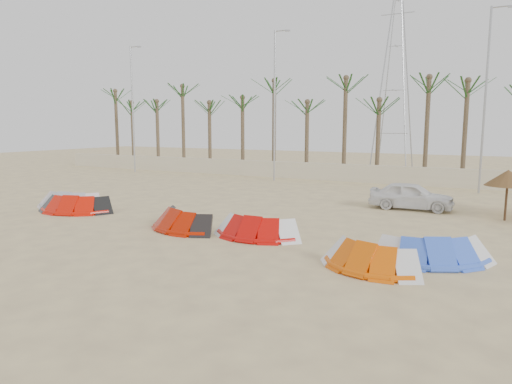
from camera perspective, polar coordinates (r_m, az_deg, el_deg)
The scene contains 15 objects.
ground at distance 14.78m, azimuth -11.24°, elevation -7.93°, with size 120.00×120.00×0.00m, color #DDC587.
boundary_wall at distance 34.30m, azimuth 12.82°, elevation 2.28°, with size 60.00×0.30×1.30m, color beige.
palm_line at distance 35.49m, azimuth 14.85°, elevation 11.77°, with size 52.00×4.00×7.70m.
lamp_a at distance 42.47m, azimuth -15.13°, elevation 10.21°, with size 1.25×0.14×11.00m.
lamp_b at distance 34.42m, azimuth 2.39°, elevation 11.02°, with size 1.25×0.14×11.00m.
lamp_c at distance 30.96m, azimuth 26.80°, elevation 10.48°, with size 1.25×0.14×11.00m.
pylon at distance 39.94m, azimuth 16.51°, elevation 2.01°, with size 3.00×3.00×14.00m, color #A5A8AD, non-canonical shape.
kite_grey at distance 24.89m, azimuth -21.87°, elevation -0.82°, with size 3.70×2.21×0.90m.
kite_red_left at distance 23.52m, azimuth -21.13°, elevation -1.27°, with size 3.92×2.44×0.90m.
kite_red_mid at distance 18.52m, azimuth -8.75°, elevation -3.25°, with size 3.77×2.47×0.90m.
kite_red_right at distance 16.98m, azimuth 0.44°, elevation -4.20°, with size 3.36×1.59×0.90m.
kite_orange at distance 13.66m, azimuth 14.19°, elevation -7.55°, with size 3.29×2.16×0.90m.
kite_blue at distance 15.00m, azimuth 21.50°, elevation -6.45°, with size 3.89×2.76×0.90m.
parasol_left at distance 22.43m, azimuth 28.96°, elevation 1.55°, with size 1.88×1.88×2.22m.
car at distance 23.75m, azimuth 18.83°, elevation -0.44°, with size 1.60×3.99×1.36m, color white.
Camera 1 is at (9.13, -10.89, 4.06)m, focal length 32.00 mm.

